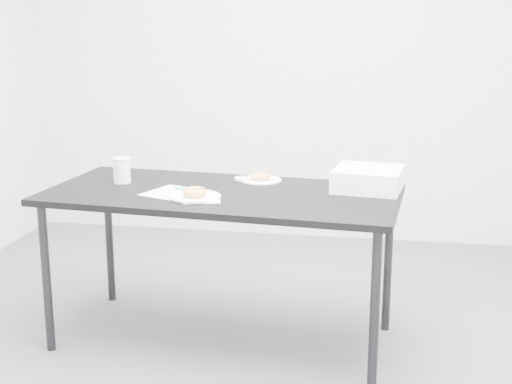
% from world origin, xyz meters
% --- Properties ---
extents(floor, '(4.00, 4.00, 0.00)m').
position_xyz_m(floor, '(0.00, 0.00, 0.00)').
color(floor, '#535358').
rests_on(floor, ground).
extents(wall_back, '(4.00, 0.02, 2.70)m').
position_xyz_m(wall_back, '(0.00, 2.00, 1.35)').
color(wall_back, white).
rests_on(wall_back, floor).
extents(table, '(1.78, 0.95, 0.78)m').
position_xyz_m(table, '(-0.11, 0.12, 0.72)').
color(table, black).
rests_on(table, floor).
extents(scorecard, '(0.28, 0.31, 0.00)m').
position_xyz_m(scorecard, '(-0.35, 0.06, 0.78)').
color(scorecard, white).
rests_on(scorecard, table).
extents(logo_patch, '(0.05, 0.05, 0.00)m').
position_xyz_m(logo_patch, '(-0.27, 0.14, 0.79)').
color(logo_patch, green).
rests_on(logo_patch, scorecard).
extents(pen, '(0.11, 0.05, 0.01)m').
position_xyz_m(pen, '(-0.29, 0.14, 0.79)').
color(pen, '#0D8290').
rests_on(pen, scorecard).
extents(napkin, '(0.21, 0.21, 0.00)m').
position_xyz_m(napkin, '(-0.17, -0.05, 0.79)').
color(napkin, white).
rests_on(napkin, table).
extents(plate_near, '(0.24, 0.24, 0.01)m').
position_xyz_m(plate_near, '(-0.21, -0.02, 0.79)').
color(plate_near, white).
rests_on(plate_near, napkin).
extents(donut_near, '(0.13, 0.13, 0.04)m').
position_xyz_m(donut_near, '(-0.21, -0.02, 0.81)').
color(donut_near, '#E39148').
rests_on(donut_near, plate_near).
extents(plate_far, '(0.22, 0.22, 0.01)m').
position_xyz_m(plate_far, '(0.04, 0.40, 0.79)').
color(plate_far, white).
rests_on(plate_far, table).
extents(donut_far, '(0.13, 0.13, 0.03)m').
position_xyz_m(donut_far, '(0.04, 0.40, 0.81)').
color(donut_far, '#E39148').
rests_on(donut_far, plate_far).
extents(coffee_cup, '(0.09, 0.09, 0.13)m').
position_xyz_m(coffee_cup, '(-0.66, 0.22, 0.85)').
color(coffee_cup, white).
rests_on(coffee_cup, table).
extents(cup_lid, '(0.10, 0.10, 0.01)m').
position_xyz_m(cup_lid, '(-0.05, 0.39, 0.79)').
color(cup_lid, silver).
rests_on(cup_lid, table).
extents(bakery_box, '(0.36, 0.36, 0.11)m').
position_xyz_m(bakery_box, '(0.59, 0.29, 0.84)').
color(bakery_box, white).
rests_on(bakery_box, table).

